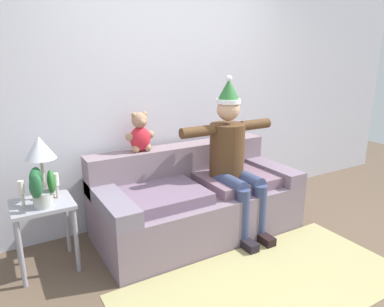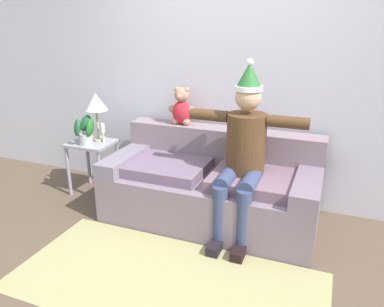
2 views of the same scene
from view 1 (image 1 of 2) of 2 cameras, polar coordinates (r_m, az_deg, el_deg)
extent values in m
plane|color=brown|center=(2.96, 11.25, -19.72)|extent=(10.00, 10.00, 0.00)
cube|color=silver|center=(3.72, -3.79, 10.24)|extent=(7.00, 0.10, 2.70)
cube|color=slate|center=(3.51, 0.99, -9.23)|extent=(1.96, 0.93, 0.44)
cube|color=gray|center=(3.65, -1.82, -1.45)|extent=(1.96, 0.24, 0.37)
cube|color=slate|center=(3.07, -13.05, -7.57)|extent=(0.22, 0.93, 0.14)
cube|color=slate|center=(3.90, 11.96, -2.43)|extent=(0.22, 0.93, 0.14)
cube|color=slate|center=(3.17, -5.35, -6.77)|extent=(0.78, 0.65, 0.10)
cube|color=slate|center=(3.61, 7.42, -4.02)|extent=(0.78, 0.65, 0.10)
cylinder|color=#53361F|center=(3.47, 5.69, 0.59)|extent=(0.34, 0.34, 0.52)
sphere|color=tan|center=(3.38, 5.87, 7.14)|extent=(0.22, 0.22, 0.22)
cylinder|color=white|center=(3.37, 5.91, 8.43)|extent=(0.23, 0.23, 0.04)
cone|color=#2B6A30|center=(3.36, 5.96, 10.29)|extent=(0.21, 0.21, 0.20)
sphere|color=white|center=(3.35, 6.01, 11.99)|extent=(0.06, 0.06, 0.06)
cylinder|color=#384267|center=(3.34, 6.20, -4.74)|extent=(0.14, 0.40, 0.14)
cylinder|color=#384267|center=(3.30, 8.16, -10.20)|extent=(0.13, 0.13, 0.54)
cube|color=black|center=(3.35, 8.87, -14.26)|extent=(0.10, 0.24, 0.08)
cylinder|color=#384267|center=(3.45, 8.88, -4.12)|extent=(0.14, 0.40, 0.14)
cylinder|color=#384267|center=(3.42, 10.82, -9.37)|extent=(0.13, 0.13, 0.54)
cube|color=black|center=(3.47, 11.51, -13.30)|extent=(0.10, 0.24, 0.08)
cylinder|color=#53361F|center=(3.23, 0.90, 3.56)|extent=(0.34, 0.10, 0.10)
cylinder|color=#53361F|center=(3.62, 10.15, 4.65)|extent=(0.34, 0.10, 0.10)
ellipsoid|color=red|center=(3.39, -8.39, 2.36)|extent=(0.20, 0.16, 0.24)
sphere|color=tan|center=(3.35, -8.51, 5.36)|extent=(0.15, 0.15, 0.15)
sphere|color=tan|center=(3.30, -8.10, 5.03)|extent=(0.07, 0.07, 0.07)
sphere|color=tan|center=(3.32, -9.39, 6.15)|extent=(0.05, 0.05, 0.05)
sphere|color=tan|center=(3.36, -7.71, 6.33)|extent=(0.05, 0.05, 0.05)
sphere|color=tan|center=(3.34, -10.07, 2.64)|extent=(0.08, 0.08, 0.08)
sphere|color=tan|center=(3.36, -9.08, 0.73)|extent=(0.08, 0.08, 0.08)
sphere|color=tan|center=(3.42, -6.78, 3.07)|extent=(0.08, 0.08, 0.08)
sphere|color=tan|center=(3.40, -7.20, 0.99)|extent=(0.08, 0.08, 0.08)
cube|color=#9997A3|center=(3.04, -23.12, -7.57)|extent=(0.46, 0.41, 0.03)
cylinder|color=#9997A3|center=(3.00, -25.94, -14.47)|extent=(0.04, 0.04, 0.55)
cylinder|color=#9997A3|center=(3.03, -18.20, -13.21)|extent=(0.04, 0.04, 0.55)
cylinder|color=#9997A3|center=(3.31, -26.51, -11.67)|extent=(0.04, 0.04, 0.55)
cylinder|color=#9997A3|center=(3.34, -19.54, -10.57)|extent=(0.04, 0.04, 0.55)
cylinder|color=#B0A88E|center=(3.11, -22.62, -6.41)|extent=(0.14, 0.14, 0.03)
cylinder|color=#BDB18F|center=(3.05, -22.95, -3.51)|extent=(0.02, 0.02, 0.30)
cone|color=silver|center=(2.99, -23.44, 0.87)|extent=(0.24, 0.24, 0.18)
cylinder|color=#AFB5AF|center=(2.93, -23.01, -6.85)|extent=(0.14, 0.14, 0.12)
ellipsoid|color=#246427|center=(2.89, -21.83, -4.24)|extent=(0.07, 0.16, 0.20)
ellipsoid|color=#1B542B|center=(2.93, -23.97, -3.75)|extent=(0.14, 0.16, 0.21)
ellipsoid|color=#256037|center=(2.82, -23.96, -4.90)|extent=(0.13, 0.14, 0.19)
cylinder|color=beige|center=(2.99, -25.68, -6.83)|extent=(0.02, 0.02, 0.11)
cylinder|color=white|center=(2.95, -25.92, -4.94)|extent=(0.04, 0.04, 0.10)
cylinder|color=beige|center=(3.07, -20.97, -5.75)|extent=(0.02, 0.02, 0.11)
cylinder|color=white|center=(3.03, -21.16, -3.92)|extent=(0.04, 0.04, 0.10)
cube|color=tan|center=(2.93, 12.10, -20.21)|extent=(2.27, 1.08, 0.01)
camera|label=2|loc=(2.69, 67.42, 7.99)|focal=34.68mm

